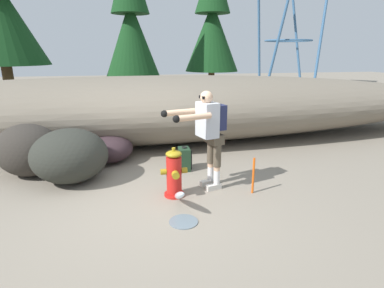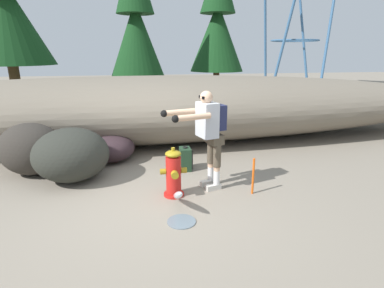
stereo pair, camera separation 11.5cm
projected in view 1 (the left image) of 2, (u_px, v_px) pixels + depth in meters
ground_plane at (157, 201)px, 4.80m from camera, size 56.00×56.00×0.04m
dirt_embankment at (143, 109)px, 7.76m from camera, size 17.93×3.20×1.65m
fire_hydrant at (174, 174)px, 4.84m from camera, size 0.42×0.37×0.80m
hydrant_water_jet at (180, 200)px, 4.37m from camera, size 0.39×0.88×0.46m
utility_worker at (208, 129)px, 4.93m from camera, size 1.04×0.68×1.63m
spare_backpack at (184, 159)px, 5.97m from camera, size 0.29×0.30×0.47m
boulder_large at (70, 156)px, 5.38m from camera, size 1.34×1.26×0.95m
boulder_mid at (29, 150)px, 5.63m from camera, size 1.33×1.14×0.97m
boulder_small at (109, 148)px, 6.42m from camera, size 1.40×1.40×0.57m
pine_tree_left at (131, 26)px, 11.51m from camera, size 2.18×2.18×6.02m
pine_tree_center at (212, 24)px, 13.41m from camera, size 2.36×2.36×6.23m
survey_stake at (253, 176)px, 4.96m from camera, size 0.04×0.04×0.60m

